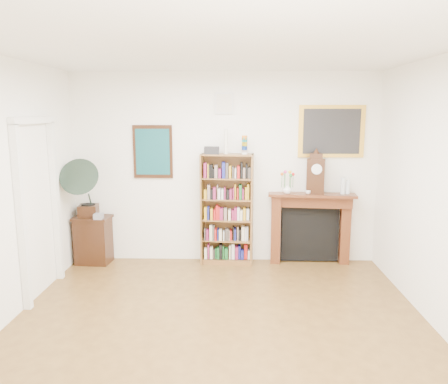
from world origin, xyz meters
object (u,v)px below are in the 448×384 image
(side_cabinet, at_px, (94,240))
(fireplace, at_px, (310,222))
(mantel_clock, at_px, (316,174))
(teacup, at_px, (308,192))
(flower_vase, at_px, (287,189))
(gramophone, at_px, (83,185))
(bottle_left, at_px, (343,186))
(bottle_right, at_px, (348,187))
(cd_stack, at_px, (99,216))
(bookshelf, at_px, (227,203))

(side_cabinet, height_order, fireplace, fireplace)
(mantel_clock, xyz_separation_m, teacup, (-0.11, -0.04, -0.25))
(flower_vase, bearing_deg, mantel_clock, 0.78)
(mantel_clock, bearing_deg, gramophone, -165.35)
(bottle_left, relative_size, bottle_right, 1.20)
(fireplace, xyz_separation_m, flower_vase, (-0.36, -0.06, 0.51))
(side_cabinet, height_order, gramophone, gramophone)
(mantel_clock, xyz_separation_m, flower_vase, (-0.40, -0.01, -0.21))
(bottle_left, bearing_deg, cd_stack, -176.82)
(flower_vase, relative_size, bottle_left, 0.57)
(cd_stack, distance_m, bottle_left, 3.55)
(gramophone, height_order, cd_stack, gramophone)
(mantel_clock, height_order, flower_vase, mantel_clock)
(bookshelf, bearing_deg, fireplace, 8.74)
(cd_stack, xyz_separation_m, bottle_left, (3.52, 0.20, 0.43))
(teacup, bearing_deg, fireplace, 56.16)
(gramophone, xyz_separation_m, teacup, (3.22, 0.12, -0.12))
(side_cabinet, bearing_deg, bottle_left, 5.02)
(cd_stack, height_order, flower_vase, flower_vase)
(bottle_left, distance_m, bottle_right, 0.07)
(side_cabinet, bearing_deg, cd_stack, -41.92)
(bookshelf, xyz_separation_m, mantel_clock, (1.27, 0.00, 0.43))
(mantel_clock, height_order, bottle_right, mantel_clock)
(gramophone, bearing_deg, bottle_right, -4.31)
(gramophone, relative_size, bottle_left, 3.65)
(bookshelf, distance_m, bottle_right, 1.76)
(bookshelf, height_order, mantel_clock, bookshelf)
(side_cabinet, xyz_separation_m, cd_stack, (0.14, -0.15, 0.40))
(cd_stack, xyz_separation_m, teacup, (3.01, 0.17, 0.34))
(side_cabinet, bearing_deg, gramophone, -120.92)
(bookshelf, relative_size, bottle_left, 7.84)
(cd_stack, distance_m, teacup, 3.04)
(flower_vase, xyz_separation_m, bottle_right, (0.87, -0.00, 0.03))
(mantel_clock, distance_m, bottle_right, 0.50)
(mantel_clock, bearing_deg, bottle_right, 10.98)
(side_cabinet, relative_size, bottle_right, 3.55)
(fireplace, height_order, teacup, teacup)
(bookshelf, height_order, flower_vase, bookshelf)
(bookshelf, height_order, teacup, bookshelf)
(fireplace, relative_size, flower_vase, 9.33)
(fireplace, bearing_deg, flower_vase, -164.59)
(bookshelf, bearing_deg, side_cabinet, -172.50)
(side_cabinet, relative_size, mantel_clock, 1.22)
(cd_stack, xyz_separation_m, mantel_clock, (3.12, 0.21, 0.59))
(flower_vase, distance_m, teacup, 0.30)
(gramophone, xyz_separation_m, flower_vase, (2.93, 0.15, -0.08))
(mantel_clock, xyz_separation_m, bottle_right, (0.47, -0.01, -0.18))
(gramophone, height_order, mantel_clock, mantel_clock)
(cd_stack, bearing_deg, mantel_clock, 3.79)
(fireplace, relative_size, cd_stack, 10.65)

